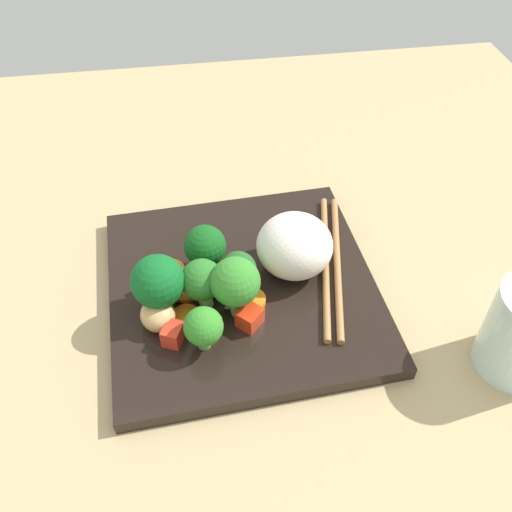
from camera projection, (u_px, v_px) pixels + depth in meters
The scene contains 23 objects.
ground_plane at pixel (243, 299), 62.43cm from camera, with size 110.00×110.00×2.00cm, color tan.
square_plate at pixel (242, 288), 61.15cm from camera, with size 28.33×28.33×1.62cm, color black.
rice_mound at pixel (295, 246), 59.84cm from camera, with size 8.21×8.22×6.72cm, color white.
broccoli_floret_0 at pixel (158, 283), 55.14cm from camera, with size 5.44×5.44×7.15cm.
broccoli_floret_1 at pixel (203, 327), 52.60cm from camera, with size 3.82×3.82×5.10cm.
broccoli_floret_2 at pixel (202, 281), 56.08cm from camera, with size 4.33×4.33×5.86cm.
broccoli_floret_3 at pixel (235, 283), 54.75cm from camera, with size 5.01×5.01×7.07cm.
broccoli_floret_4 at pixel (205, 246), 59.27cm from camera, with size 4.54×4.54×6.09cm.
broccoli_floret_5 at pixel (238, 271), 57.65cm from camera, with size 3.87×3.87×5.15cm.
carrot_slice_0 at pixel (185, 292), 59.30cm from camera, with size 2.66×2.66×0.50cm, color orange.
carrot_slice_1 at pixel (207, 324), 56.14cm from camera, with size 2.65×2.65×0.77cm, color orange.
carrot_slice_2 at pixel (172, 270), 61.60cm from camera, with size 2.88×2.88×0.49cm, color orange.
carrot_slice_3 at pixel (186, 316), 56.90cm from camera, with size 2.74×2.74×0.72cm, color orange.
carrot_slice_4 at pixel (241, 268), 61.58cm from camera, with size 2.91×2.91×0.79cm, color orange.
carrot_slice_5 at pixel (251, 300), 58.41cm from camera, with size 3.14×3.14×0.68cm, color orange.
pepper_chunk_0 at pixel (246, 318), 55.93cm from camera, with size 2.34×2.06×2.00cm, color red.
pepper_chunk_1 at pixel (206, 282), 59.48cm from camera, with size 2.60×1.92×1.74cm, color red.
pepper_chunk_2 at pixel (161, 285), 58.89cm from camera, with size 2.81×2.83×2.24cm, color red.
pepper_chunk_3 at pixel (173, 334), 54.46cm from camera, with size 2.19×1.76×2.06cm, color red.
chicken_piece_0 at pixel (158, 315), 55.59cm from camera, with size 3.85×3.48×2.91cm, color tan.
chicken_piece_1 at pixel (226, 273), 60.10cm from camera, with size 2.85×2.51×2.22cm, color tan.
chicken_piece_2 at pixel (189, 273), 60.53cm from camera, with size 2.57×1.83×1.51cm, color tan.
chopstick_pair at pixel (331, 263), 62.16cm from camera, with size 21.51×6.79×0.77cm.
Camera 1 is at (40.36, -4.79, 46.65)cm, focal length 39.33 mm.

